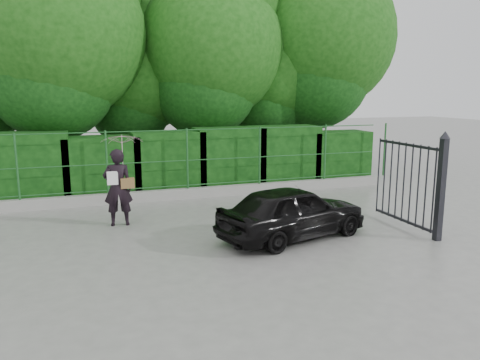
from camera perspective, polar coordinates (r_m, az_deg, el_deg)
name	(u,v)px	position (r m, az deg, el deg)	size (l,w,h in m)	color
ground	(217,245)	(9.86, -2.85, -7.98)	(80.00, 80.00, 0.00)	gray
kerb	(175,194)	(14.05, -7.95, -1.73)	(14.00, 0.25, 0.30)	#9E9E99
fence	(181,159)	(13.91, -7.17, 2.56)	(14.13, 0.06, 1.80)	#1F5826
hedge	(167,162)	(14.86, -8.94, 2.13)	(14.20, 1.20, 2.02)	black
trees	(186,49)	(17.18, -6.63, 15.55)	(17.10, 6.15, 8.08)	black
gate	(425,182)	(11.11, 21.67, -0.27)	(0.22, 2.33, 2.36)	black
woman	(121,166)	(11.40, -14.32, 1.64)	(1.00, 1.02, 2.18)	black
car	(293,212)	(10.26, 6.45, -3.86)	(1.39, 3.46, 1.18)	black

